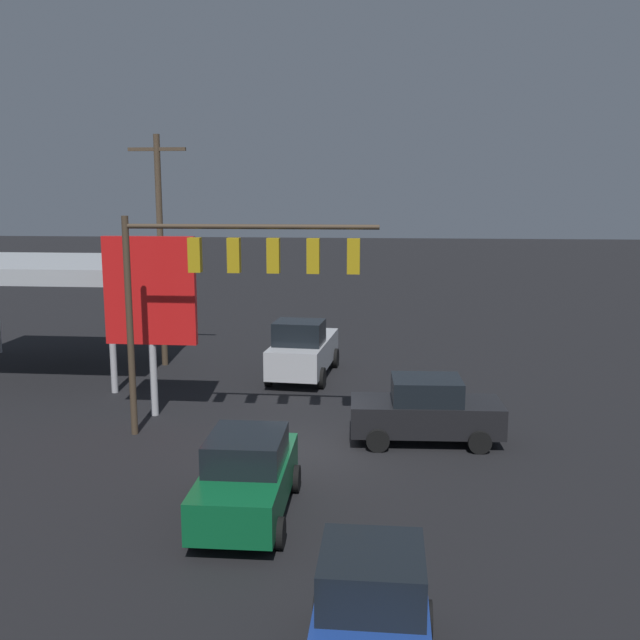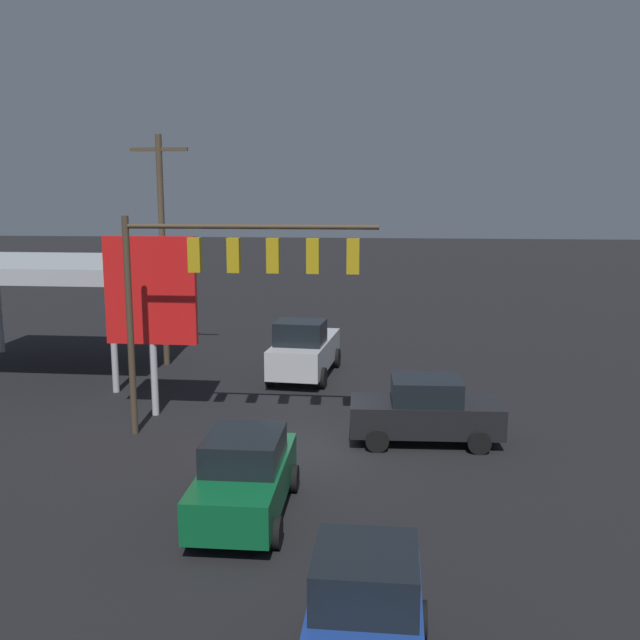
% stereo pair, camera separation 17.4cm
% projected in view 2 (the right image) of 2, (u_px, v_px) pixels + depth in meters
% --- Properties ---
extents(ground_plane, '(200.00, 200.00, 0.00)m').
position_uv_depth(ground_plane, '(313.00, 448.00, 20.52)').
color(ground_plane, black).
extents(traffic_signal_assembly, '(7.45, 0.43, 6.59)m').
position_uv_depth(traffic_signal_assembly, '(234.00, 270.00, 20.57)').
color(traffic_signal_assembly, '#473828').
rests_on(traffic_signal_assembly, ground).
extents(utility_pole, '(2.40, 0.26, 9.61)m').
position_uv_depth(utility_pole, '(162.00, 246.00, 29.67)').
color(utility_pole, '#473828').
rests_on(utility_pole, ground).
extents(gas_station_canopy, '(9.05, 7.21, 4.58)m').
position_uv_depth(gas_station_canopy, '(47.00, 268.00, 28.92)').
color(gas_station_canopy, '#B2B7BC').
rests_on(gas_station_canopy, ground).
extents(price_sign, '(3.00, 0.27, 5.89)m').
position_uv_depth(price_sign, '(151.00, 295.00, 22.91)').
color(price_sign, '#B7B7BC').
rests_on(price_sign, ground).
extents(sedan_far, '(4.48, 2.23, 1.93)m').
position_uv_depth(sedan_far, '(426.00, 411.00, 20.86)').
color(sedan_far, black).
rests_on(sedan_far, ground).
extents(pickup_parked, '(2.57, 5.34, 2.40)m').
position_uv_depth(pickup_parked, '(304.00, 350.00, 28.26)').
color(pickup_parked, silver).
rests_on(pickup_parked, ground).
extents(hatchback_crossing, '(1.96, 3.80, 1.97)m').
position_uv_depth(hatchback_crossing, '(365.00, 623.00, 10.54)').
color(hatchback_crossing, navy).
rests_on(hatchback_crossing, ground).
extents(sedan_waiting, '(2.11, 4.42, 1.93)m').
position_uv_depth(sedan_waiting, '(245.00, 476.00, 16.03)').
color(sedan_waiting, '#0C592D').
rests_on(sedan_waiting, ground).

